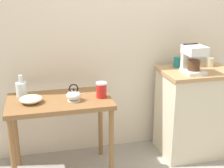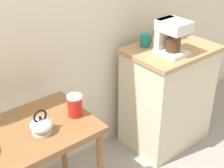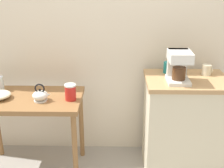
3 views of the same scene
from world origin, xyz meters
The scene contains 9 objects.
ground_plane centered at (0.00, 0.00, 0.00)m, with size 8.00×8.00×0.00m, color gray.
back_wall centered at (0.10, 0.41, 1.40)m, with size 4.40×0.10×2.80m, color beige.
wooden_table centered at (-0.71, -0.03, 0.63)m, with size 0.90×0.54×0.73m.
kitchen_counter centered at (0.64, 0.04, 0.45)m, with size 0.70×0.52×0.89m.
teakettle centered at (-0.59, -0.10, 0.78)m, with size 0.16×0.13×0.15m.
canister_enamel centered at (-0.34, -0.07, 0.80)m, with size 0.09×0.09×0.14m.
coffee_maker centered at (0.54, -0.03, 1.03)m, with size 0.18×0.22×0.26m.
mug_small_cream centered at (0.83, 0.14, 0.93)m, with size 0.09×0.08×0.09m.
mug_dark_teal centered at (0.50, 0.19, 0.94)m, with size 0.09×0.08×0.10m.
Camera 3 is at (0.04, -2.38, 1.77)m, focal length 48.39 mm.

